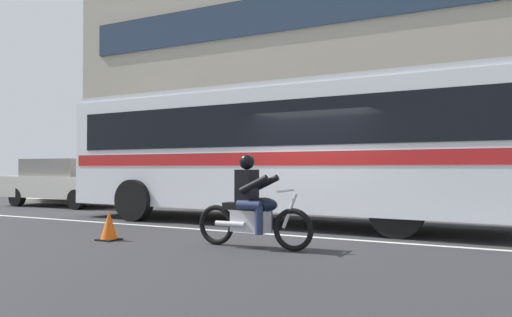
% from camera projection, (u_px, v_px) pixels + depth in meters
% --- Properties ---
extents(ground_plane, '(60.00, 60.00, 0.00)m').
position_uv_depth(ground_plane, '(311.00, 233.00, 10.02)').
color(ground_plane, '#2B2B2D').
extents(sidewalk_curb, '(28.00, 3.80, 0.15)m').
position_uv_depth(sidewalk_curb, '(372.00, 210.00, 14.55)').
color(sidewalk_curb, '#B7B2A8').
rests_on(sidewalk_curb, ground_plane).
extents(lane_center_stripe, '(26.60, 0.14, 0.01)m').
position_uv_depth(lane_center_stripe, '(300.00, 236.00, 9.49)').
color(lane_center_stripe, silver).
rests_on(lane_center_stripe, ground_plane).
extents(office_building_facade, '(28.00, 0.89, 10.15)m').
position_uv_depth(office_building_facade, '(388.00, 58.00, 16.68)').
color(office_building_facade, gray).
rests_on(office_building_facade, ground_plane).
extents(transit_bus, '(11.11, 2.97, 3.22)m').
position_uv_depth(transit_bus, '(277.00, 145.00, 11.72)').
color(transit_bus, silver).
rests_on(transit_bus, ground_plane).
extents(motorcycle_with_rider, '(2.14, 0.64, 1.56)m').
position_uv_depth(motorcycle_with_rider, '(252.00, 208.00, 8.14)').
color(motorcycle_with_rider, black).
rests_on(motorcycle_with_rider, ground_plane).
extents(parked_sedan_curbside, '(4.69, 2.01, 1.64)m').
position_uv_depth(parked_sedan_curbside, '(65.00, 182.00, 16.97)').
color(parked_sedan_curbside, silver).
rests_on(parked_sedan_curbside, ground_plane).
extents(traffic_cone, '(0.36, 0.36, 0.55)m').
position_uv_depth(traffic_cone, '(109.00, 226.00, 8.98)').
color(traffic_cone, '#EA590F').
rests_on(traffic_cone, ground_plane).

